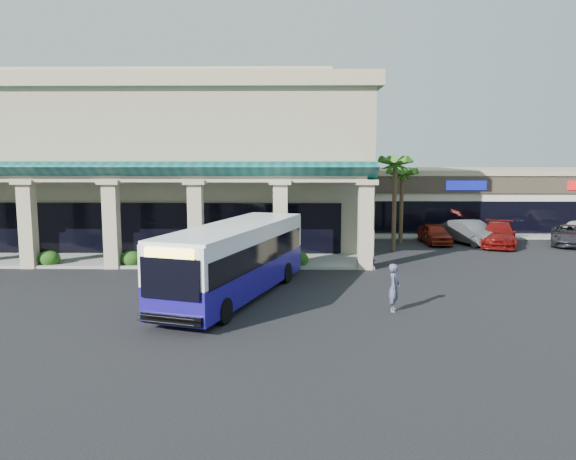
{
  "coord_description": "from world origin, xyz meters",
  "views": [
    {
      "loc": [
        2.38,
        -24.27,
        5.98
      ],
      "look_at": [
        1.91,
        4.3,
        2.2
      ],
      "focal_mm": 35.0,
      "sensor_mm": 36.0,
      "label": 1
    }
  ],
  "objects_px": {
    "pedestrian": "(394,288)",
    "car_red": "(499,234)",
    "car_gray": "(570,235)",
    "car_silver": "(435,234)",
    "car_white": "(470,232)",
    "transit_bus": "(235,261)"
  },
  "relations": [
    {
      "from": "car_silver",
      "to": "car_red",
      "type": "relative_size",
      "value": 0.75
    },
    {
      "from": "pedestrian",
      "to": "car_white",
      "type": "height_order",
      "value": "pedestrian"
    },
    {
      "from": "car_silver",
      "to": "car_gray",
      "type": "distance_m",
      "value": 8.92
    },
    {
      "from": "pedestrian",
      "to": "car_silver",
      "type": "height_order",
      "value": "pedestrian"
    },
    {
      "from": "transit_bus",
      "to": "car_gray",
      "type": "xyz_separation_m",
      "value": [
        20.94,
        14.32,
        -0.88
      ]
    },
    {
      "from": "car_silver",
      "to": "car_red",
      "type": "xyz_separation_m",
      "value": [
        4.04,
        -0.88,
        0.09
      ]
    },
    {
      "from": "pedestrian",
      "to": "car_silver",
      "type": "relative_size",
      "value": 0.46
    },
    {
      "from": "transit_bus",
      "to": "pedestrian",
      "type": "xyz_separation_m",
      "value": [
        6.37,
        -2.04,
        -0.62
      ]
    },
    {
      "from": "pedestrian",
      "to": "car_white",
      "type": "xyz_separation_m",
      "value": [
        8.04,
        16.79,
        -0.12
      ]
    },
    {
      "from": "car_red",
      "to": "car_gray",
      "type": "distance_m",
      "value": 4.86
    },
    {
      "from": "car_gray",
      "to": "car_white",
      "type": "bearing_deg",
      "value": -160.08
    },
    {
      "from": "transit_bus",
      "to": "car_red",
      "type": "xyz_separation_m",
      "value": [
        16.08,
        14.04,
        -0.77
      ]
    },
    {
      "from": "transit_bus",
      "to": "pedestrian",
      "type": "relative_size",
      "value": 5.98
    },
    {
      "from": "car_white",
      "to": "car_gray",
      "type": "xyz_separation_m",
      "value": [
        6.53,
        -0.44,
        -0.14
      ]
    },
    {
      "from": "pedestrian",
      "to": "car_red",
      "type": "distance_m",
      "value": 18.78
    },
    {
      "from": "car_white",
      "to": "car_gray",
      "type": "bearing_deg",
      "value": -26.44
    },
    {
      "from": "car_white",
      "to": "transit_bus",
      "type": "bearing_deg",
      "value": -156.95
    },
    {
      "from": "car_white",
      "to": "car_red",
      "type": "height_order",
      "value": "car_white"
    },
    {
      "from": "car_white",
      "to": "car_gray",
      "type": "relative_size",
      "value": 1.01
    },
    {
      "from": "transit_bus",
      "to": "car_silver",
      "type": "relative_size",
      "value": 2.74
    },
    {
      "from": "transit_bus",
      "to": "pedestrian",
      "type": "height_order",
      "value": "transit_bus"
    },
    {
      "from": "pedestrian",
      "to": "car_silver",
      "type": "xyz_separation_m",
      "value": [
        5.67,
        16.96,
        -0.24
      ]
    }
  ]
}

